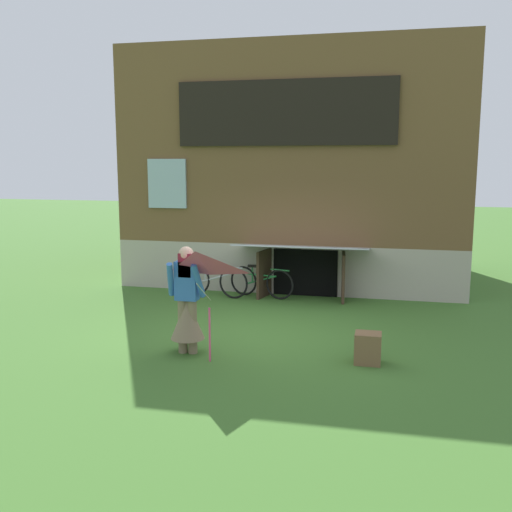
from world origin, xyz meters
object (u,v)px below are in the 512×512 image
Objects in this scene: wooden_crate at (368,348)px; person at (187,309)px; kite at (196,280)px; bicycle_green at (261,282)px; bicycle_silver at (214,280)px.

person is at bearing -176.89° from wooden_crate.
bicycle_green is at bearing 90.61° from kite.
bicycle_silver reaches higher than bicycle_green.
person reaches higher than kite.
kite is at bearing -46.09° from person.
bicycle_silver is at bearing 103.77° from kite.
kite is at bearing -162.99° from wooden_crate.
bicycle_green is 4.46m from wooden_crate.
person reaches higher than bicycle_green.
bicycle_silver is at bearing 133.79° from wooden_crate.
bicycle_silver reaches higher than wooden_crate.
bicycle_silver is 3.47× the size of wooden_crate.
kite reaches higher than bicycle_green.
kite reaches higher than bicycle_silver.
person reaches higher than bicycle_silver.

